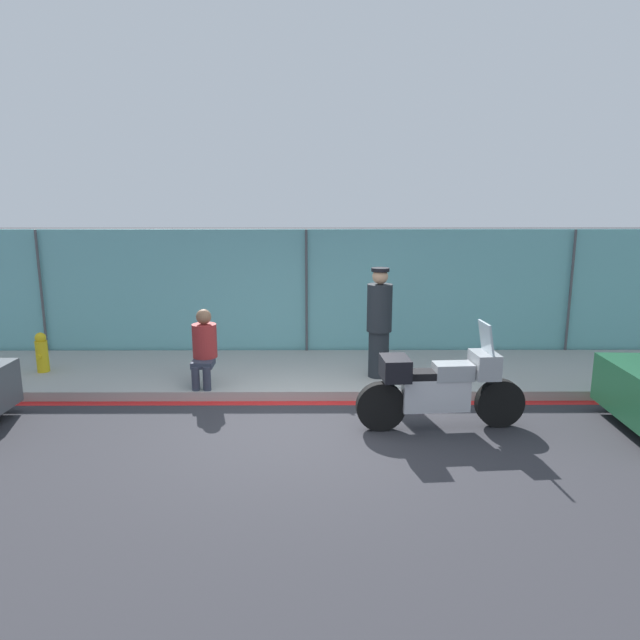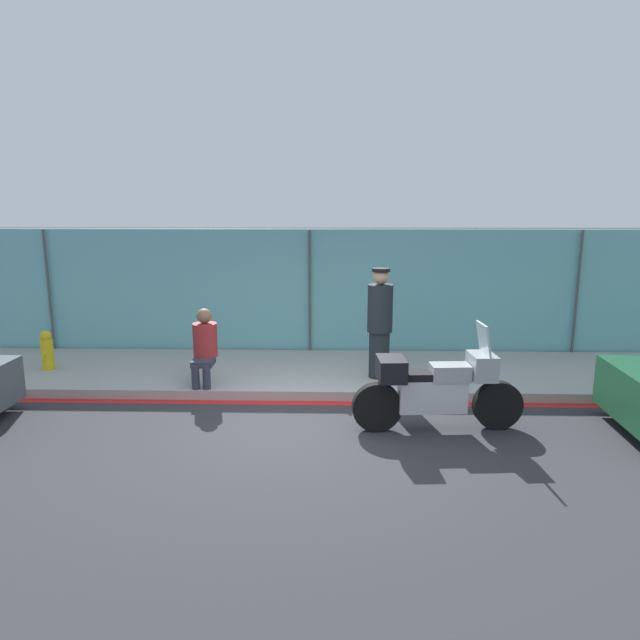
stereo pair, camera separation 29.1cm
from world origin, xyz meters
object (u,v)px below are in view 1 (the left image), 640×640
(motorcycle, at_px, (440,387))
(fire_hydrant, at_px, (42,352))
(officer_standing, at_px, (379,322))
(person_seated_on_curb, at_px, (204,344))

(motorcycle, distance_m, fire_hydrant, 6.79)
(motorcycle, xyz_separation_m, fire_hydrant, (-6.43, 2.18, -0.10))
(officer_standing, bearing_deg, person_seated_on_curb, -172.29)
(officer_standing, bearing_deg, motorcycle, -71.36)
(motorcycle, height_order, fire_hydrant, motorcycle)
(person_seated_on_curb, xyz_separation_m, fire_hydrant, (-2.95, 0.69, -0.32))
(motorcycle, distance_m, officer_standing, 2.04)
(officer_standing, bearing_deg, fire_hydrant, 177.03)
(officer_standing, relative_size, fire_hydrant, 2.64)
(motorcycle, bearing_deg, fire_hydrant, 157.12)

